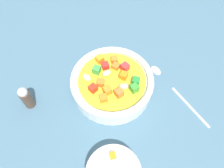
# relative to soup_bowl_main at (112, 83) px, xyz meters

# --- Properties ---
(ground_plane) EXTENTS (1.40, 1.40, 0.02)m
(ground_plane) POSITION_rel_soup_bowl_main_xyz_m (0.00, -0.00, -0.04)
(ground_plane) COLOR #42667A
(soup_bowl_main) EXTENTS (0.21, 0.21, 0.07)m
(soup_bowl_main) POSITION_rel_soup_bowl_main_xyz_m (0.00, 0.00, 0.00)
(soup_bowl_main) COLOR white
(soup_bowl_main) RESTS_ON ground_plane
(spoon) EXTENTS (0.21, 0.09, 0.01)m
(spoon) POSITION_rel_soup_bowl_main_xyz_m (-0.03, -0.16, -0.03)
(spoon) COLOR silver
(spoon) RESTS_ON ground_plane
(pepper_shaker) EXTENTS (0.03, 0.03, 0.08)m
(pepper_shaker) POSITION_rel_soup_bowl_main_xyz_m (0.00, 0.22, 0.01)
(pepper_shaker) COLOR #4C3828
(pepper_shaker) RESTS_ON ground_plane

